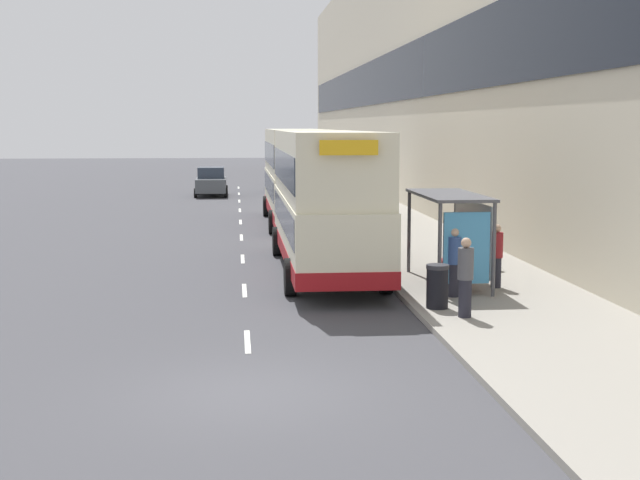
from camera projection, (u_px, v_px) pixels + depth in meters
ground_plane at (250, 393)px, 14.99m from camera, size 220.00×220.00×0.00m
pavement at (348, 199)px, 53.60m from camera, size 5.00×93.00×0.14m
terrace_facade at (415, 64)px, 52.95m from camera, size 3.10×93.00×16.23m
lane_mark_0 at (247, 342)px, 18.51m from camera, size 0.12×2.00×0.01m
lane_mark_1 at (244, 291)px, 24.24m from camera, size 0.12×2.00×0.01m
lane_mark_2 at (243, 259)px, 29.96m from camera, size 0.12×2.00×0.01m
lane_mark_3 at (241, 238)px, 35.69m from camera, size 0.12×2.00×0.01m
lane_mark_4 at (241, 222)px, 41.42m from camera, size 0.12×2.00×0.01m
lane_mark_5 at (240, 210)px, 47.15m from camera, size 0.12×2.00×0.01m
lane_mark_6 at (239, 201)px, 52.87m from camera, size 0.12×2.00×0.01m
lane_mark_7 at (239, 194)px, 58.60m from camera, size 0.12×2.00×0.01m
lane_mark_8 at (239, 188)px, 64.33m from camera, size 0.12×2.00×0.01m
bus_shelter at (458, 222)px, 24.08m from camera, size 1.60×4.20×2.48m
double_decker_bus_near at (325, 198)px, 26.85m from camera, size 2.85×11.37×4.30m
double_decker_bus_ahead at (297, 174)px, 40.23m from camera, size 2.85×11.35×4.30m
car_0 at (286, 179)px, 60.18m from camera, size 2.08×4.01×1.73m
car_1 at (211, 182)px, 56.76m from camera, size 2.07×4.23×1.83m
pedestrian_at_shelter at (496, 255)px, 23.84m from camera, size 0.34×0.34×1.71m
pedestrian_1 at (454, 262)px, 22.56m from camera, size 0.35×0.35×1.77m
pedestrian_2 at (485, 238)px, 27.30m from camera, size 0.34×0.34×1.74m
pedestrian_3 at (465, 277)px, 20.14m from camera, size 0.36×0.36×1.82m
litter_bin at (437, 286)px, 21.18m from camera, size 0.55×0.55×1.05m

